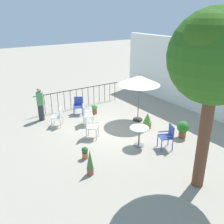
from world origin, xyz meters
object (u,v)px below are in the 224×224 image
object	(u,v)px
patio_chair_1	(79,104)
potted_plant_1	(90,162)
standing_person	(40,104)
patio_chair_2	(168,135)
cafe_table_0	(139,133)
potted_plant_0	(85,153)
shade_tree	(218,58)
potted_plant_2	(95,109)
patio_chair_4	(58,115)
potted_plant_3	(147,120)
patio_umbrella_0	(139,80)
patio_chair_0	(90,125)
patio_chair_3	(86,114)
potted_plant_4	(183,128)

from	to	relation	value
patio_chair_1	potted_plant_1	size ratio (longest dim) A/B	0.97
standing_person	patio_chair_2	bearing A→B (deg)	30.21
cafe_table_0	potted_plant_0	bearing A→B (deg)	-98.26
cafe_table_0	potted_plant_1	size ratio (longest dim) A/B	0.86
shade_tree	potted_plant_2	bearing A→B (deg)	178.16
patio_chair_4	potted_plant_3	world-z (taller)	patio_chair_4
patio_umbrella_0	patio_chair_0	bearing A→B (deg)	-83.64
patio_chair_2	patio_chair_3	bearing A→B (deg)	-157.15
patio_umbrella_0	standing_person	bearing A→B (deg)	-124.21
potted_plant_3	patio_chair_4	bearing A→B (deg)	-126.68
potted_plant_2	patio_chair_4	bearing A→B (deg)	-79.64
shade_tree	standing_person	xyz separation A→B (m)	(-7.35, -2.27, -2.96)
patio_chair_0	potted_plant_4	world-z (taller)	patio_chair_0
shade_tree	patio_umbrella_0	size ratio (longest dim) A/B	2.23
patio_chair_2	potted_plant_4	size ratio (longest dim) A/B	1.31
potted_plant_1	potted_plant_2	size ratio (longest dim) A/B	1.76
potted_plant_2	potted_plant_1	bearing A→B (deg)	-31.32
patio_umbrella_0	potted_plant_1	distance (m)	4.93
patio_chair_4	potted_plant_3	xyz separation A→B (m)	(2.36, 3.17, -0.14)
patio_umbrella_0	potted_plant_2	bearing A→B (deg)	-144.97
patio_umbrella_0	patio_chair_4	xyz separation A→B (m)	(-1.47, -3.37, -1.44)
patio_chair_0	patio_chair_1	size ratio (longest dim) A/B	1.13
patio_chair_3	potted_plant_1	world-z (taller)	patio_chair_3
cafe_table_0	patio_chair_0	xyz separation A→B (m)	(-1.62, -1.23, 0.02)
patio_chair_0	standing_person	size ratio (longest dim) A/B	0.61
patio_chair_4	potted_plant_0	xyz separation A→B (m)	(3.08, -0.30, -0.27)
patio_chair_0	potted_plant_4	size ratio (longest dim) A/B	1.36
potted_plant_0	potted_plant_1	distance (m)	0.99
patio_chair_3	potted_plant_0	bearing A→B (deg)	-29.12
patio_chair_1	patio_chair_2	distance (m)	5.11
standing_person	patio_chair_1	bearing A→B (deg)	81.87
potted_plant_0	potted_plant_2	world-z (taller)	potted_plant_2
potted_plant_2	patio_chair_1	bearing A→B (deg)	-125.07
patio_chair_2	potted_plant_4	xyz separation A→B (m)	(-0.28, 1.14, -0.14)
potted_plant_3	standing_person	xyz separation A→B (m)	(-3.46, -3.58, 0.44)
patio_chair_2	potted_plant_2	bearing A→B (deg)	-172.91
potted_plant_3	potted_plant_0	bearing A→B (deg)	-78.30
cafe_table_0	potted_plant_3	size ratio (longest dim) A/B	1.08
shade_tree	patio_chair_2	size ratio (longest dim) A/B	5.36
potted_plant_2	potted_plant_0	bearing A→B (deg)	-34.39
shade_tree	potted_plant_2	size ratio (longest dim) A/B	9.96
patio_chair_4	potted_plant_1	bearing A→B (deg)	-8.44
potted_plant_2	cafe_table_0	bearing A→B (deg)	-3.12
patio_chair_0	potted_plant_3	distance (m)	2.61
patio_chair_3	potted_plant_4	bearing A→B (deg)	38.72
standing_person	potted_plant_2	bearing A→B (deg)	73.82
potted_plant_1	standing_person	world-z (taller)	standing_person
shade_tree	standing_person	bearing A→B (deg)	-162.85
patio_umbrella_0	patio_chair_2	world-z (taller)	patio_umbrella_0
patio_chair_1	potted_plant_4	xyz separation A→B (m)	(4.69, 2.36, -0.08)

